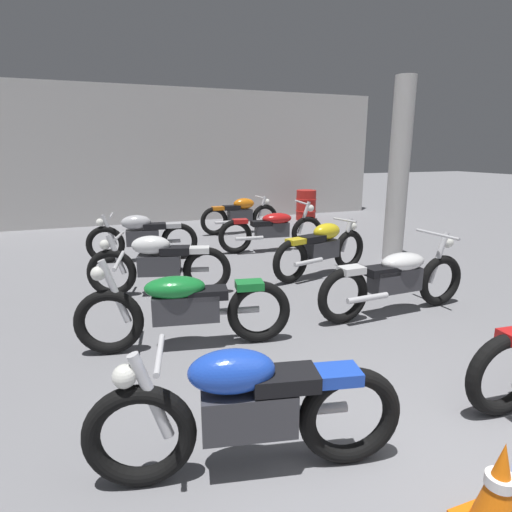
{
  "coord_description": "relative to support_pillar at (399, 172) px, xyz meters",
  "views": [
    {
      "loc": [
        -2.05,
        -1.09,
        1.98
      ],
      "look_at": [
        0.0,
        4.25,
        0.55
      ],
      "focal_mm": 29.92,
      "sensor_mm": 36.0,
      "label": 1
    }
  ],
  "objects": [
    {
      "name": "motorcycle_left_row_3",
      "position": [
        -4.33,
        1.52,
        -1.14
      ],
      "size": [
        1.97,
        0.51,
        0.88
      ],
      "color": "black",
      "rests_on": "ground"
    },
    {
      "name": "motorcycle_left_row_0",
      "position": [
        -4.35,
        -4.12,
        -1.14
      ],
      "size": [
        1.95,
        0.61,
        0.88
      ],
      "color": "black",
      "rests_on": "ground"
    },
    {
      "name": "support_pillar",
      "position": [
        0.0,
        0.0,
        0.0
      ],
      "size": [
        0.36,
        0.36,
        3.2
      ],
      "primitive_type": "cylinder",
      "color": "#BCBAB7",
      "rests_on": "ground"
    },
    {
      "name": "motorcycle_left_row_1",
      "position": [
        -4.34,
        -2.24,
        -1.15
      ],
      "size": [
        2.15,
        0.7,
        0.97
      ],
      "color": "black",
      "rests_on": "ground"
    },
    {
      "name": "motorcycle_left_row_2",
      "position": [
        -4.34,
        -0.49,
        -1.14
      ],
      "size": [
        1.93,
        0.69,
        0.88
      ],
      "color": "black",
      "rests_on": "ground"
    },
    {
      "name": "motorcycle_right_row_3",
      "position": [
        -1.82,
        1.38,
        -1.15
      ],
      "size": [
        2.17,
        0.68,
        0.97
      ],
      "color": "black",
      "rests_on": "ground"
    },
    {
      "name": "oil_drum",
      "position": [
        0.62,
        4.66,
        -1.18
      ],
      "size": [
        0.59,
        0.59,
        0.85
      ],
      "color": "red",
      "rests_on": "ground"
    },
    {
      "name": "motorcycle_right_row_4",
      "position": [
        -1.81,
        3.4,
        -1.14
      ],
      "size": [
        1.97,
        0.48,
        0.88
      ],
      "color": "black",
      "rests_on": "ground"
    },
    {
      "name": "back_wall",
      "position": [
        -3.07,
        5.8,
        0.2
      ],
      "size": [
        12.62,
        0.24,
        3.6
      ],
      "primitive_type": "cube",
      "color": "#BCBAB7",
      "rests_on": "ground"
    },
    {
      "name": "traffic_cone",
      "position": [
        -3.26,
        -4.99,
        -1.34
      ],
      "size": [
        0.32,
        0.32,
        0.54
      ],
      "color": "orange",
      "rests_on": "ground"
    },
    {
      "name": "motorcycle_right_row_2",
      "position": [
        -1.76,
        -0.47,
        -1.14
      ],
      "size": [
        1.93,
        0.71,
        0.88
      ],
      "color": "black",
      "rests_on": "ground"
    },
    {
      "name": "motorcycle_right_row_1",
      "position": [
        -1.73,
        -2.24,
        -1.15
      ],
      "size": [
        2.17,
        0.68,
        0.97
      ],
      "color": "black",
      "rests_on": "ground"
    }
  ]
}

